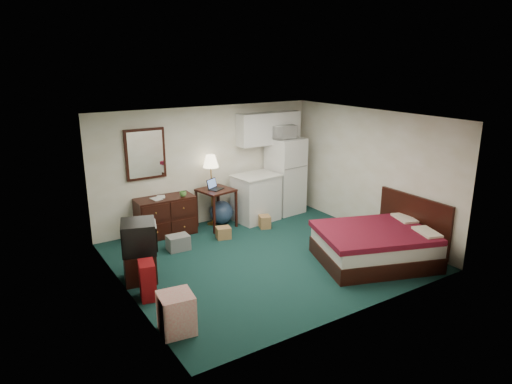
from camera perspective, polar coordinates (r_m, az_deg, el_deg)
floor at (r=8.32m, az=1.21°, el=-8.06°), size 5.00×4.50×0.01m
ceiling at (r=7.63m, az=1.33°, el=9.29°), size 5.00×4.50×0.01m
walls at (r=7.88m, az=1.27°, el=0.24°), size 5.01×4.51×2.50m
mirror at (r=9.16m, az=-13.67°, el=4.63°), size 0.80×0.06×1.00m
upper_cabinets at (r=10.21m, az=1.60°, el=7.97°), size 1.50×0.35×0.70m
headboard at (r=8.88m, az=19.08°, el=-3.57°), size 0.06×1.56×1.00m
dresser at (r=9.35m, az=-11.25°, el=-2.98°), size 1.17×0.55×0.79m
floor_lamp at (r=9.69m, az=-5.58°, el=0.22°), size 0.41×0.41×1.52m
desk at (r=9.64m, az=-4.98°, el=-2.01°), size 0.76×0.76×0.82m
exercise_ball at (r=9.86m, az=-4.36°, el=-2.55°), size 0.57×0.57×0.50m
kitchen_counter at (r=9.98m, az=-0.01°, el=-0.78°), size 0.98×0.79×0.99m
fridge at (r=10.46m, az=3.68°, el=2.07°), size 0.78×0.78×1.73m
bed at (r=8.26m, az=14.61°, el=-6.54°), size 2.26×2.01×0.60m
tv_stand at (r=7.62m, az=-14.33°, el=-8.97°), size 0.59×0.62×0.48m
suitcase at (r=7.04m, az=-13.41°, el=-10.69°), size 0.30×0.40×0.58m
retail_box at (r=6.19m, az=-9.91°, el=-14.69°), size 0.48×0.48×0.54m
file_bin at (r=8.67m, az=-9.70°, el=-6.25°), size 0.41×0.31×0.28m
cardboard_box_a at (r=9.10m, az=-4.10°, el=-5.10°), size 0.32×0.29×0.23m
cardboard_box_b at (r=9.64m, az=1.09°, el=-3.72°), size 0.30×0.32×0.26m
laptop at (r=9.47m, az=-5.01°, el=0.93°), size 0.39×0.36×0.21m
crt_tv at (r=7.46m, az=-14.47°, el=-5.43°), size 0.69×0.72×0.50m
microwave at (r=10.20m, az=3.40°, el=7.70°), size 0.55×0.32×0.37m
book_a at (r=9.06m, az=-12.89°, el=-0.29°), size 0.18×0.04×0.24m
book_b at (r=9.20m, az=-12.34°, el=-0.07°), size 0.16×0.07×0.22m
mug at (r=9.20m, az=-9.12°, el=-0.15°), size 0.16×0.14×0.14m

